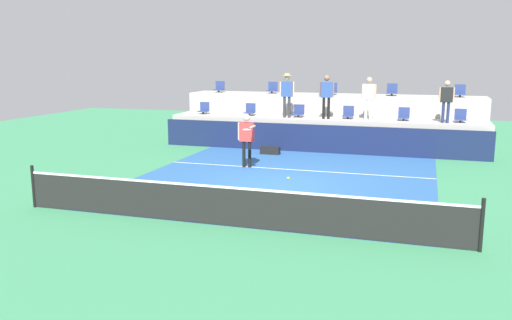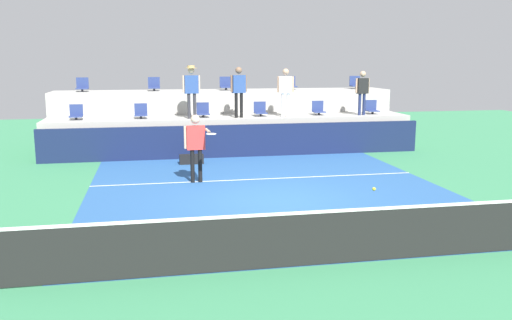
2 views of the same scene
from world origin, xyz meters
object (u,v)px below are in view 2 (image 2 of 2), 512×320
(stadium_chair_lower_mid_right, at_px, (260,110))
(spectator_in_grey, at_px, (286,88))
(stadium_chair_lower_mid_left, at_px, (203,111))
(spectator_with_hat, at_px, (191,86))
(stadium_chair_lower_left, at_px, (141,112))
(stadium_chair_lower_far_right, at_px, (372,108))
(stadium_chair_upper_left, at_px, (154,85))
(spectator_leaning_on_rail, at_px, (362,89))
(stadium_chair_lower_right, at_px, (318,109))
(spectator_in_white, at_px, (239,87))
(equipment_bag, at_px, (191,159))
(stadium_chair_upper_center, at_px, (226,85))
(stadium_chair_upper_right, at_px, (290,84))
(tennis_ball, at_px, (374,189))
(stadium_chair_lower_far_left, at_px, (76,113))
(stadium_chair_upper_far_left, at_px, (82,86))
(tennis_player, at_px, (196,141))
(stadium_chair_upper_far_right, at_px, (355,83))

(stadium_chair_lower_mid_right, xyz_separation_m, spectator_in_grey, (0.84, -0.38, 0.82))
(stadium_chair_lower_mid_left, distance_m, spectator_with_hat, 1.08)
(stadium_chair_lower_left, distance_m, spectator_in_grey, 5.16)
(stadium_chair_lower_far_right, xyz_separation_m, stadium_chair_upper_left, (-8.05, 1.80, 0.85))
(stadium_chair_lower_mid_right, height_order, spectator_leaning_on_rail, spectator_leaning_on_rail)
(stadium_chair_lower_right, height_order, stadium_chair_upper_left, stadium_chair_upper_left)
(stadium_chair_lower_far_right, xyz_separation_m, spectator_in_white, (-5.15, -0.38, 0.86))
(equipment_bag, bearing_deg, stadium_chair_lower_left, 125.20)
(stadium_chair_upper_center, height_order, stadium_chair_upper_right, same)
(stadium_chair_upper_left, xyz_separation_m, tennis_ball, (3.80, -11.94, -1.38))
(stadium_chair_lower_far_right, height_order, stadium_chair_upper_right, stadium_chair_upper_right)
(stadium_chair_lower_mid_left, relative_size, equipment_bag, 0.68)
(stadium_chair_lower_far_right, bearing_deg, stadium_chair_lower_far_left, 180.00)
(stadium_chair_upper_left, bearing_deg, stadium_chair_lower_left, -105.25)
(stadium_chair_lower_mid_right, relative_size, stadium_chair_upper_center, 1.00)
(stadium_chair_lower_far_right, bearing_deg, stadium_chair_lower_left, 180.00)
(stadium_chair_lower_mid_left, height_order, stadium_chair_lower_right, same)
(stadium_chair_lower_right, height_order, stadium_chair_lower_far_right, same)
(stadium_chair_lower_mid_right, bearing_deg, stadium_chair_upper_far_left, 164.19)
(stadium_chair_upper_right, height_order, tennis_player, stadium_chair_upper_right)
(stadium_chair_lower_right, relative_size, tennis_player, 0.28)
(stadium_chair_upper_center, bearing_deg, tennis_ball, -84.91)
(stadium_chair_lower_far_right, bearing_deg, stadium_chair_upper_left, 167.40)
(spectator_with_hat, bearing_deg, stadium_chair_upper_far_right, 17.75)
(stadium_chair_lower_far_left, relative_size, stadium_chair_lower_left, 1.00)
(stadium_chair_lower_mid_right, relative_size, spectator_leaning_on_rail, 0.32)
(stadium_chair_lower_mid_left, relative_size, spectator_in_white, 0.29)
(stadium_chair_upper_far_right, distance_m, spectator_in_white, 5.62)
(stadium_chair_lower_left, relative_size, tennis_player, 0.28)
(stadium_chair_upper_far_right, distance_m, spectator_in_grey, 4.11)
(stadium_chair_upper_right, height_order, spectator_leaning_on_rail, spectator_leaning_on_rail)
(stadium_chair_lower_far_right, bearing_deg, stadium_chair_upper_right, 146.49)
(spectator_leaning_on_rail, height_order, tennis_ball, spectator_leaning_on_rail)
(tennis_player, bearing_deg, stadium_chair_upper_far_left, 118.38)
(spectator_in_grey, height_order, spectator_leaning_on_rail, spectator_in_grey)
(stadium_chair_lower_right, xyz_separation_m, stadium_chair_lower_far_right, (2.11, 0.00, 0.00))
(stadium_chair_lower_right, height_order, tennis_player, tennis_player)
(stadium_chair_upper_center, bearing_deg, stadium_chair_lower_far_left, -161.53)
(stadium_chair_upper_right, bearing_deg, equipment_bag, -136.83)
(spectator_in_grey, bearing_deg, tennis_player, -128.34)
(stadium_chair_lower_left, distance_m, spectator_in_white, 3.52)
(stadium_chair_upper_center, distance_m, spectator_leaning_on_rail, 5.23)
(stadium_chair_lower_mid_right, xyz_separation_m, equipment_bag, (-2.68, -2.21, -1.31))
(stadium_chair_upper_far_right, height_order, spectator_in_grey, spectator_in_grey)
(stadium_chair_upper_far_left, distance_m, tennis_ball, 13.62)
(stadium_chair_upper_far_right, height_order, tennis_ball, stadium_chair_upper_far_right)
(stadium_chair_upper_far_left, distance_m, spectator_in_grey, 7.52)
(tennis_ball, bearing_deg, stadium_chair_upper_center, 95.09)
(tennis_ball, bearing_deg, stadium_chair_lower_mid_right, 90.31)
(stadium_chair_lower_mid_left, xyz_separation_m, spectator_leaning_on_rail, (5.82, -0.38, 0.75))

